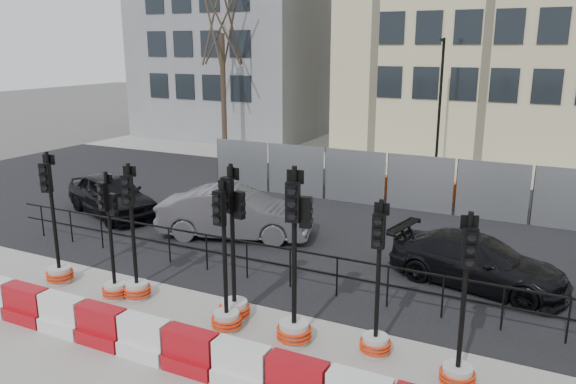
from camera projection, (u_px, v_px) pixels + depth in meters
The scene contains 21 objects.
ground at pixel (266, 308), 12.51m from camera, with size 120.00×120.00×0.00m, color #51514C.
sidewalk_near at pixel (185, 376), 9.90m from camera, with size 40.00×6.00×0.02m, color gray.
road at pixel (367, 222), 18.57m from camera, with size 40.00×14.00×0.03m, color black.
sidewalk_far at pixel (429, 170), 26.37m from camera, with size 40.00×4.00×0.02m, color gray.
building_grey at pixel (237, 24), 35.82m from camera, with size 11.00×9.06×14.00m.
kerb_railing at pixel (290, 261), 13.37m from camera, with size 18.00×0.04×1.00m.
heras_fencing at pixel (408, 186), 20.65m from camera, with size 14.33×1.72×2.00m.
lamp_post_far at pixel (440, 104), 24.46m from camera, with size 0.12×0.56×6.00m.
tree_bare_far at pixel (222, 26), 28.99m from camera, with size 2.00×2.00×9.00m.
barrier_row at pixel (191, 353), 9.99m from camera, with size 13.60×0.50×0.80m.
traffic_signal_a at pixel (58, 257), 13.65m from camera, with size 0.65×0.65×3.28m.
traffic_signal_b at pixel (113, 269), 12.81m from camera, with size 0.59×0.59×3.01m.
traffic_signal_c at pixel (136, 272), 12.81m from camera, with size 0.63×0.63×3.19m.
traffic_signal_d at pixel (234, 284), 11.79m from camera, with size 0.67×0.67×3.39m.
traffic_signal_e at pixel (226, 300), 11.37m from camera, with size 0.63×0.63×3.22m.
traffic_signal_f at pixel (295, 303), 10.82m from camera, with size 0.70×0.70×3.55m.
traffic_signal_g at pixel (376, 324), 10.48m from camera, with size 0.60×0.60×3.04m.
traffic_signal_h at pixel (459, 353), 9.46m from camera, with size 0.62×0.62×3.12m.
car_a at pixel (112, 195), 19.19m from camera, with size 4.58×3.17×1.45m, color black.
car_b at pixel (235, 213), 16.94m from camera, with size 4.87×2.88×1.52m, color #4B4B50.
car_c at pixel (478, 262), 13.53m from camera, with size 4.49×2.52×1.23m, color black.
Camera 1 is at (5.52, -10.04, 5.66)m, focal length 35.00 mm.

